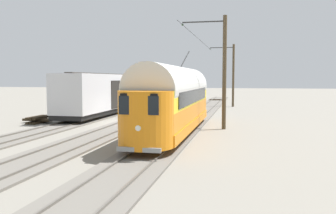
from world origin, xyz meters
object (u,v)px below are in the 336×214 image
(vintage_streetcar, at_px, (175,99))
(catenary_pole_foreground, at_px, (233,74))
(boxcar_adjacent, at_px, (101,93))
(spare_tie_stack, at_px, (39,120))
(catenary_pole_mid_near, at_px, (223,70))
(track_end_bumper, at_px, (172,104))

(vintage_streetcar, height_order, catenary_pole_foreground, catenary_pole_foreground)
(catenary_pole_foreground, bearing_deg, boxcar_adjacent, 51.00)
(boxcar_adjacent, bearing_deg, spare_tie_stack, 63.33)
(vintage_streetcar, relative_size, catenary_pole_mid_near, 2.06)
(spare_tie_stack, distance_m, track_end_bumper, 18.94)
(vintage_streetcar, relative_size, catenary_pole_foreground, 2.06)
(catenary_pole_mid_near, bearing_deg, vintage_streetcar, 43.71)
(catenary_pole_mid_near, relative_size, track_end_bumper, 4.36)
(boxcar_adjacent, bearing_deg, catenary_pole_mid_near, 151.84)
(boxcar_adjacent, bearing_deg, track_end_bumper, -110.59)
(catenary_pole_mid_near, height_order, spare_tie_stack, catenary_pole_mid_near)
(catenary_pole_mid_near, height_order, track_end_bumper, catenary_pole_mid_near)
(boxcar_adjacent, distance_m, catenary_pole_foreground, 18.64)
(vintage_streetcar, xyz_separation_m, spare_tie_stack, (11.70, -3.22, -1.98))
(boxcar_adjacent, bearing_deg, vintage_streetcar, 134.41)
(spare_tie_stack, height_order, track_end_bumper, track_end_bumper)
(boxcar_adjacent, height_order, catenary_pole_mid_near, catenary_pole_mid_near)
(vintage_streetcar, distance_m, boxcar_adjacent, 12.58)
(boxcar_adjacent, xyz_separation_m, catenary_pole_foreground, (-11.67, -14.41, 1.94))
(spare_tie_stack, xyz_separation_m, track_end_bumper, (-7.29, -17.47, 0.13))
(catenary_pole_foreground, relative_size, track_end_bumper, 4.36)
(catenary_pole_foreground, distance_m, catenary_pole_mid_near, 20.65)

